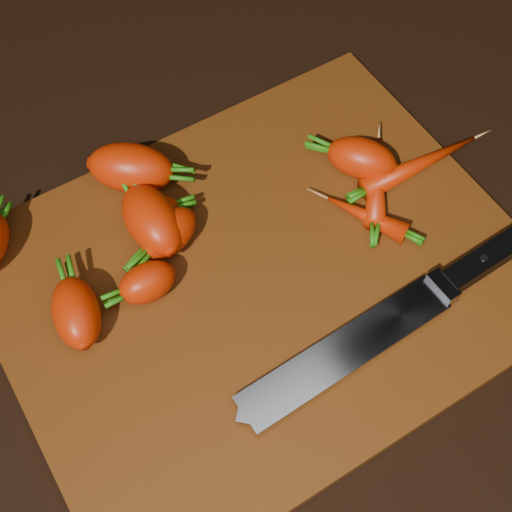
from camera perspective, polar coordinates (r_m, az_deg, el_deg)
ground at (r=0.71m, az=0.43°, el=-2.05°), size 2.00×2.00×0.01m
cutting_board at (r=0.70m, az=0.43°, el=-1.61°), size 0.50×0.40×0.01m
carrot_1 at (r=0.67m, az=-8.70°, el=-2.11°), size 0.06×0.04×0.04m
carrot_2 at (r=0.74m, az=-9.97°, el=6.97°), size 0.10×0.10×0.05m
carrot_3 at (r=0.70m, az=-8.31°, el=2.86°), size 0.05×0.09×0.05m
carrot_4 at (r=0.70m, az=-6.98°, el=1.86°), size 0.07×0.06×0.04m
carrot_5 at (r=0.72m, az=-8.01°, el=3.60°), size 0.05×0.04×0.03m
carrot_6 at (r=0.75m, az=8.45°, el=7.73°), size 0.08×0.08×0.04m
carrot_7 at (r=0.75m, az=9.64°, el=6.01°), size 0.09×0.10×0.02m
carrot_8 at (r=0.77m, az=13.01°, el=7.20°), size 0.14×0.03×0.02m
carrot_9 at (r=0.72m, az=8.81°, el=3.19°), size 0.06×0.09×0.02m
carrot_10 at (r=0.67m, az=-14.18°, el=-4.40°), size 0.06×0.08×0.04m
knife at (r=0.66m, az=8.66°, el=-6.53°), size 0.36×0.05×0.02m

